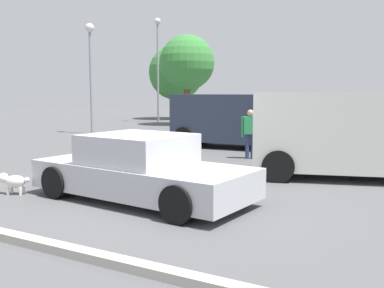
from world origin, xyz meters
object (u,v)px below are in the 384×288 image
dog (13,181)px  light_post_near (158,53)px  pedestrian (250,130)px  van_white (359,132)px  suv_dark (234,119)px  light_post_far (90,58)px  sedan_foreground (141,170)px

dog → light_post_near: 22.73m
dog → light_post_near: light_post_near is taller
pedestrian → light_post_near: 18.23m
pedestrian → dog: bearing=-43.2°
van_white → dog: bearing=25.0°
dog → light_post_near: size_ratio=0.09×
suv_dark → pedestrian: suv_dark is taller
pedestrian → light_post_near: size_ratio=0.22×
light_post_far → pedestrian: bearing=-21.6°
sedan_foreground → van_white: bearing=58.2°
suv_dark → light_post_near: (-10.56, 10.65, 3.70)m
suv_dark → light_post_far: (-8.64, 1.69, 2.72)m
sedan_foreground → van_white: 5.57m
van_white → suv_dark: size_ratio=1.15×
sedan_foreground → light_post_far: light_post_far is taller
light_post_near → sedan_foreground: bearing=-57.2°
sedan_foreground → suv_dark: size_ratio=0.98×
suv_dark → dog: bearing=81.6°
light_post_far → van_white: bearing=-22.7°
van_white → light_post_far: 15.12m
dog → suv_dark: 9.46m
dog → light_post_near: (-9.73, 20.04, 4.53)m
sedan_foreground → van_white: (3.35, 4.41, 0.55)m
dog → suv_dark: (0.83, 9.38, 0.83)m
suv_dark → light_post_near: bearing=-48.6°
suv_dark → pedestrian: bearing=120.6°
dog → light_post_near: bearing=-85.4°
dog → suv_dark: suv_dark is taller
light_post_near → dog: bearing=-64.1°
suv_dark → light_post_far: light_post_far is taller
light_post_near → light_post_far: 9.22m
dog → van_white: (5.93, 5.34, 0.86)m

